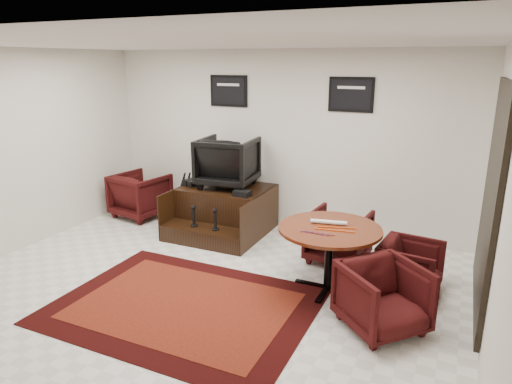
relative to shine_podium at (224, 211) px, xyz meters
The scene contains 16 objects.
ground 1.97m from the shine_podium, 70.00° to the right, with size 6.00×6.00×0.00m, color white.
room_shell 2.48m from the shine_podium, 57.78° to the right, with size 6.02×5.02×2.81m.
area_rug 2.39m from the shine_podium, 72.64° to the right, with size 2.80×2.10×0.01m.
shine_podium is the anchor object (origin of this frame).
shine_chair 0.82m from the shine_podium, 90.00° to the left, with size 0.84×0.78×0.86m, color black.
shoes_pair 0.69m from the shine_podium, behind, with size 0.27×0.30×0.10m.
polish_kit 0.67m from the shine_podium, 30.61° to the right, with size 0.24×0.17×0.08m, color black.
umbrella_black 0.82m from the shine_podium, behind, with size 0.35×0.13×0.94m, color black, non-canonical shape.
umbrella_hooked 0.79m from the shine_podium, behind, with size 0.34×0.13×0.92m, color black, non-canonical shape.
armchair_side 1.67m from the shine_podium, behind, with size 0.81×0.76×0.84m, color black.
meeting_table 2.39m from the shine_podium, 30.43° to the right, with size 1.19×1.19×0.78m.
table_chair_back 1.97m from the shine_podium, 10.29° to the right, with size 0.75×0.70×0.77m, color black.
table_chair_window 3.05m from the shine_podium, 16.56° to the right, with size 0.66×0.62×0.68m, color black.
table_chair_corner 3.29m from the shine_podium, 32.90° to the right, with size 0.74×0.69×0.76m, color black.
paper_roll 2.32m from the shine_podium, 28.88° to the right, with size 0.05×0.05×0.42m, color silver.
table_clutter 2.49m from the shine_podium, 31.65° to the right, with size 0.57×0.37×0.01m.
Camera 1 is at (2.65, -4.20, 2.62)m, focal length 32.00 mm.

